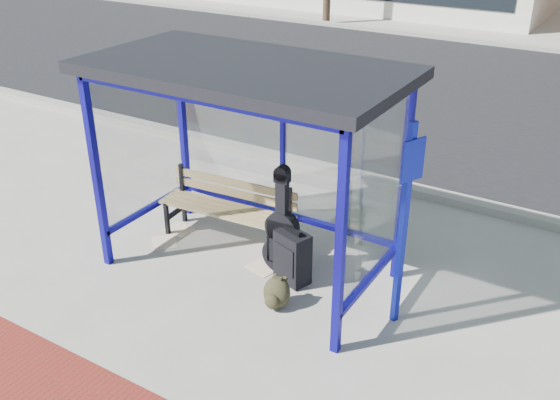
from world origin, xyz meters
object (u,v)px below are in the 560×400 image
Objects in this scene: guitar_bag at (282,237)px; backpack at (276,294)px; suitcase at (292,257)px; bench at (229,206)px.

backpack is (0.30, -0.62, -0.29)m from guitar_bag.
guitar_bag is at bearing 168.81° from suitcase.
suitcase is 0.54m from backpack.
suitcase reaches higher than backpack.
bench is 4.98× the size of backpack.
backpack is (1.26, -0.92, -0.30)m from bench.
guitar_bag is at bearing 111.02° from backpack.
bench is at bearing 158.92° from guitar_bag.
guitar_bag is 3.52× the size of backpack.
bench is at bearing 138.85° from backpack.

